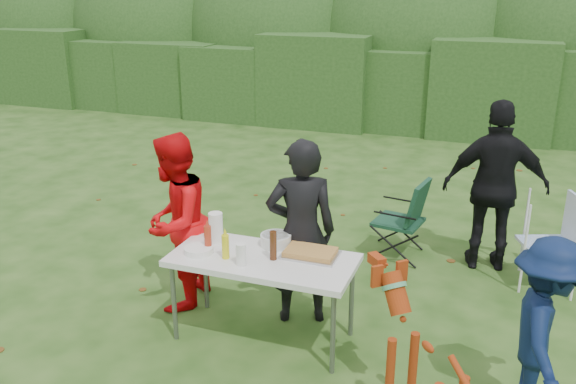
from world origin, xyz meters
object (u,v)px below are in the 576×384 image
(camping_chair, at_px, (398,217))
(beer_bottle, at_px, (273,246))
(mustard_bottle, at_px, (226,247))
(dog, at_px, (426,368))
(person_black_puffy, at_px, (496,187))
(folding_table, at_px, (263,263))
(ketchup_bottle, at_px, (208,238))
(child, at_px, (544,332))
(paper_towel_roll, at_px, (216,227))
(lawn_chair, at_px, (550,242))
(person_cook, at_px, (301,232))
(person_red_jacket, at_px, (175,222))

(camping_chair, bearing_deg, beer_bottle, 81.70)
(mustard_bottle, bearing_deg, dog, -18.96)
(person_black_puffy, distance_m, mustard_bottle, 2.93)
(folding_table, relative_size, beer_bottle, 6.25)
(dog, bearing_deg, ketchup_bottle, 27.74)
(child, relative_size, ketchup_bottle, 6.01)
(ketchup_bottle, height_order, paper_towel_roll, paper_towel_roll)
(person_black_puffy, bearing_deg, ketchup_bottle, 34.66)
(camping_chair, height_order, beer_bottle, beer_bottle)
(folding_table, xyz_separation_m, beer_bottle, (0.09, -0.00, 0.17))
(camping_chair, distance_m, paper_towel_roll, 2.27)
(person_black_puffy, relative_size, mustard_bottle, 8.83)
(person_black_puffy, height_order, ketchup_bottle, person_black_puffy)
(child, height_order, lawn_chair, child)
(folding_table, relative_size, mustard_bottle, 7.50)
(person_cook, bearing_deg, person_black_puffy, -155.56)
(ketchup_bottle, xyz_separation_m, paper_towel_roll, (-0.02, 0.19, 0.02))
(mustard_bottle, bearing_deg, lawn_chair, 37.41)
(paper_towel_roll, bearing_deg, person_cook, 20.18)
(person_red_jacket, distance_m, ketchup_bottle, 0.58)
(paper_towel_roll, bearing_deg, child, -9.11)
(dog, bearing_deg, folding_table, 20.83)
(paper_towel_roll, bearing_deg, lawn_chair, 31.23)
(child, distance_m, camping_chair, 2.67)
(lawn_chair, height_order, mustard_bottle, mustard_bottle)
(person_black_puffy, xyz_separation_m, lawn_chair, (0.56, -0.23, -0.42))
(person_black_puffy, relative_size, dog, 1.68)
(folding_table, xyz_separation_m, paper_towel_roll, (-0.49, 0.15, 0.18))
(mustard_bottle, bearing_deg, beer_bottle, 16.73)
(folding_table, bearing_deg, lawn_chair, 38.89)
(dog, height_order, beer_bottle, dog)
(folding_table, xyz_separation_m, camping_chair, (0.75, 2.01, -0.25))
(mustard_bottle, bearing_deg, ketchup_bottle, 158.62)
(person_cook, bearing_deg, camping_chair, -132.26)
(folding_table, relative_size, paper_towel_roll, 5.77)
(ketchup_bottle, bearing_deg, lawn_chair, 34.28)
(dog, relative_size, paper_towel_roll, 4.04)
(ketchup_bottle, distance_m, paper_towel_roll, 0.19)
(dog, xyz_separation_m, paper_towel_roll, (-1.91, 0.85, 0.37))
(dog, bearing_deg, lawn_chair, -61.40)
(folding_table, relative_size, person_black_puffy, 0.85)
(camping_chair, relative_size, ketchup_bottle, 4.00)
(person_cook, relative_size, camping_chair, 1.87)
(person_black_puffy, height_order, camping_chair, person_black_puffy)
(person_red_jacket, bearing_deg, folding_table, 69.16)
(folding_table, height_order, dog, dog)
(child, xyz_separation_m, lawn_chair, (0.13, 2.08, -0.20))
(beer_bottle, bearing_deg, person_black_puffy, 52.04)
(person_black_puffy, distance_m, paper_towel_roll, 2.89)
(child, xyz_separation_m, paper_towel_roll, (-2.61, 0.42, 0.21))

